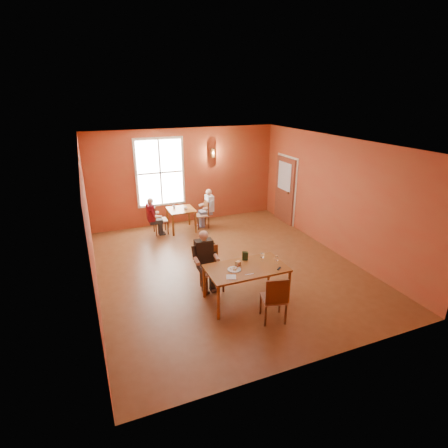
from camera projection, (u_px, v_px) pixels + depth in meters
name	position (u px, v px, depth m)	size (l,w,h in m)	color
ground	(227.00, 267.00, 8.57)	(6.00, 7.00, 0.01)	brown
wall_back	(185.00, 176.00, 11.07)	(6.00, 0.04, 3.00)	brown
wall_front	(320.00, 280.00, 5.00)	(6.00, 0.04, 3.00)	brown
wall_left	(89.00, 226.00, 6.98)	(0.04, 7.00, 3.00)	brown
wall_right	(334.00, 195.00, 9.08)	(0.04, 7.00, 3.00)	brown
ceiling	(227.00, 142.00, 7.50)	(6.00, 7.00, 0.04)	white
window	(160.00, 173.00, 10.67)	(1.36, 0.10, 1.96)	white
door	(284.00, 190.00, 11.21)	(0.12, 1.04, 2.10)	maroon
wall_sconce	(213.00, 153.00, 11.04)	(0.16, 0.16, 0.28)	brown
main_table	(246.00, 284.00, 7.08)	(1.60, 0.90, 0.75)	brown
chair_diner_main	(212.00, 270.00, 7.43)	(0.42, 0.42, 0.95)	#512714
diner_main	(212.00, 264.00, 7.35)	(0.50, 0.50, 1.25)	#33211B
chair_empty	(273.00, 297.00, 6.43)	(0.42, 0.42, 0.94)	#633013
plate_food	(234.00, 269.00, 6.84)	(0.27, 0.27, 0.03)	white
sandwich	(238.00, 265.00, 6.94)	(0.09, 0.08, 0.11)	tan
goblet_a	(262.00, 257.00, 7.17)	(0.08, 0.08, 0.19)	white
goblet_b	(276.00, 260.00, 7.06)	(0.07, 0.07, 0.18)	silver
menu_stand	(245.00, 256.00, 7.21)	(0.11, 0.06, 0.19)	#1F4225
knife	(249.00, 274.00, 6.68)	(0.18, 0.01, 0.00)	silver
napkin	(231.00, 277.00, 6.58)	(0.18, 0.18, 0.01)	white
sunglasses	(279.00, 268.00, 6.88)	(0.13, 0.04, 0.02)	black
second_table	(181.00, 220.00, 10.70)	(0.78, 0.78, 0.69)	brown
chair_diner_white	(202.00, 215.00, 10.90)	(0.38, 0.38, 0.85)	#573216
diner_white	(202.00, 210.00, 10.85)	(0.46, 0.46, 1.15)	beige
chair_diner_maroon	(160.00, 219.00, 10.44)	(0.39, 0.39, 0.88)	brown
diner_maroon	(159.00, 216.00, 10.39)	(0.45, 0.45, 1.12)	#4F1119
cup_a	(186.00, 208.00, 10.52)	(0.10, 0.10, 0.08)	white
cup_b	(174.00, 207.00, 10.63)	(0.09, 0.09, 0.09)	white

